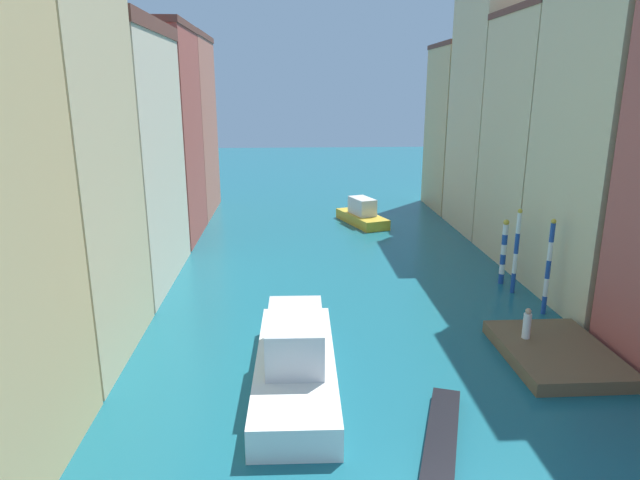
# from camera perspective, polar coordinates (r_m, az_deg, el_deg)

# --- Properties ---
(ground_plane) EXTENTS (154.00, 154.00, 0.00)m
(ground_plane) POSITION_cam_1_polar(r_m,az_deg,el_deg) (38.47, 2.08, -2.13)
(ground_plane) COLOR #196070
(building_left_1) EXTENTS (7.15, 8.44, 16.62)m
(building_left_1) POSITION_cam_1_polar(r_m,az_deg,el_deg) (25.84, -27.94, 6.36)
(building_left_1) COLOR beige
(building_left_1) RESTS_ON ground
(building_left_2) EXTENTS (7.15, 11.33, 15.40)m
(building_left_2) POSITION_cam_1_polar(r_m,az_deg,el_deg) (35.17, -21.25, 8.05)
(building_left_2) COLOR beige
(building_left_2) RESTS_ON ground
(building_left_3) EXTENTS (7.15, 8.75, 16.34)m
(building_left_3) POSITION_cam_1_polar(r_m,az_deg,el_deg) (45.01, -17.38, 10.38)
(building_left_3) COLOR #B25147
(building_left_3) RESTS_ON ground
(building_left_4) EXTENTS (7.15, 10.17, 16.38)m
(building_left_4) POSITION_cam_1_polar(r_m,az_deg,el_deg) (54.19, -15.04, 11.32)
(building_left_4) COLOR #C6705B
(building_left_4) RESTS_ON ground
(building_right_1) EXTENTS (7.15, 8.44, 19.27)m
(building_right_1) POSITION_cam_1_polar(r_m,az_deg,el_deg) (33.20, 29.53, 10.10)
(building_right_1) COLOR beige
(building_right_1) RESTS_ON ground
(building_right_2) EXTENTS (7.15, 8.39, 16.65)m
(building_right_2) POSITION_cam_1_polar(r_m,az_deg,el_deg) (40.60, 22.96, 9.61)
(building_right_2) COLOR beige
(building_right_2) RESTS_ON ground
(building_right_3) EXTENTS (7.15, 8.73, 19.62)m
(building_right_3) POSITION_cam_1_polar(r_m,az_deg,el_deg) (48.34, 18.67, 12.53)
(building_right_3) COLOR beige
(building_right_3) RESTS_ON ground
(building_right_4) EXTENTS (7.15, 8.11, 15.77)m
(building_right_4) POSITION_cam_1_polar(r_m,az_deg,el_deg) (56.48, 15.28, 11.13)
(building_right_4) COLOR #DBB77A
(building_right_4) RESTS_ON ground
(waterfront_dock) EXTENTS (4.47, 6.08, 0.58)m
(waterfront_dock) POSITION_cam_1_polar(r_m,az_deg,el_deg) (26.94, 23.29, -10.75)
(waterfront_dock) COLOR brown
(waterfront_dock) RESTS_ON ground
(person_on_dock) EXTENTS (0.36, 0.36, 1.45)m
(person_on_dock) POSITION_cam_1_polar(r_m,az_deg,el_deg) (26.97, 20.69, -8.19)
(person_on_dock) COLOR white
(person_on_dock) RESTS_ON waterfront_dock
(mooring_pole_0) EXTENTS (0.27, 0.27, 5.21)m
(mooring_pole_0) POSITION_cam_1_polar(r_m,az_deg,el_deg) (31.06, 22.63, -2.56)
(mooring_pole_0) COLOR #1E479E
(mooring_pole_0) RESTS_ON ground
(mooring_pole_1) EXTENTS (0.28, 0.28, 5.05)m
(mooring_pole_1) POSITION_cam_1_polar(r_m,az_deg,el_deg) (33.67, 19.70, -1.06)
(mooring_pole_1) COLOR #1E479E
(mooring_pole_1) RESTS_ON ground
(mooring_pole_2) EXTENTS (0.36, 0.36, 4.05)m
(mooring_pole_2) POSITION_cam_1_polar(r_m,az_deg,el_deg) (35.19, 18.52, -1.09)
(mooring_pole_2) COLOR #1E479E
(mooring_pole_2) RESTS_ON ground
(vaporetto_white) EXTENTS (3.36, 10.03, 3.01)m
(vaporetto_white) POSITION_cam_1_polar(r_m,az_deg,el_deg) (22.63, -2.56, -12.33)
(vaporetto_white) COLOR white
(vaporetto_white) RESTS_ON ground
(gondola_black) EXTENTS (3.77, 8.45, 0.40)m
(gondola_black) POSITION_cam_1_polar(r_m,az_deg,el_deg) (19.02, 12.22, -21.79)
(gondola_black) COLOR black
(gondola_black) RESTS_ON ground
(motorboat_0) EXTENTS (4.19, 6.66, 2.32)m
(motorboat_0) POSITION_cam_1_polar(r_m,az_deg,el_deg) (48.91, 4.39, 2.64)
(motorboat_0) COLOR gold
(motorboat_0) RESTS_ON ground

